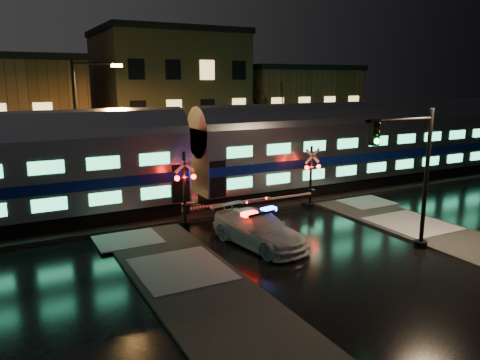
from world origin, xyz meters
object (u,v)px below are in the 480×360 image
crossing_signal_left (192,196)px  streetlight (82,124)px  crossing_signal_right (306,184)px  traffic_light (411,178)px  police_car (259,229)px

crossing_signal_left → streetlight: bearing=121.9°
crossing_signal_right → traffic_light: 8.07m
police_car → traffic_light: bearing=-44.8°
police_car → crossing_signal_right: crossing_signal_right is taller
crossing_signal_right → police_car: bearing=-144.0°
crossing_signal_right → crossing_signal_left: 7.30m
crossing_signal_right → crossing_signal_left: size_ratio=0.94×
police_car → crossing_signal_right: 6.96m
traffic_light → police_car: bearing=132.9°
police_car → crossing_signal_left: bearing=102.5°
streetlight → crossing_signal_left: bearing=-58.1°
traffic_light → streetlight: (-11.35, 14.55, 1.65)m
crossing_signal_left → traffic_light: (7.18, -7.86, 1.74)m
crossing_signal_right → traffic_light: size_ratio=0.84×
crossing_signal_left → streetlight: (-4.17, 6.70, 3.39)m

